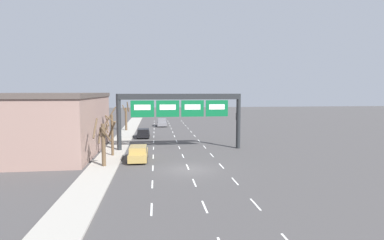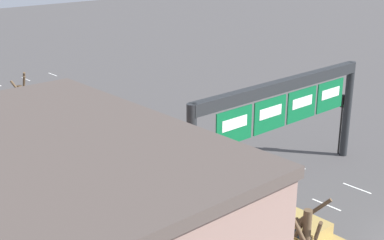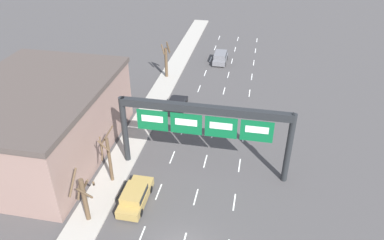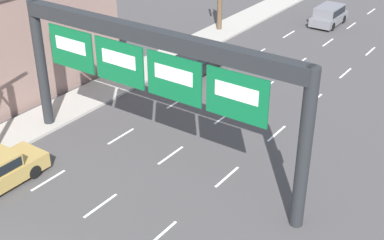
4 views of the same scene
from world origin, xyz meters
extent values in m
cube|color=#A8A399|center=(-8.00, 0.00, 0.07)|extent=(2.80, 110.00, 0.15)
cube|color=white|center=(-3.30, 1.00, 0.01)|extent=(0.12, 2.00, 0.01)
cube|color=white|center=(-3.30, 6.00, 0.01)|extent=(0.12, 2.00, 0.01)
cube|color=white|center=(-3.30, 11.00, 0.01)|extent=(0.12, 2.00, 0.01)
cube|color=white|center=(-3.30, 16.00, 0.01)|extent=(0.12, 2.00, 0.01)
cube|color=white|center=(-3.30, 21.00, 0.01)|extent=(0.12, 2.00, 0.01)
cube|color=white|center=(-3.30, 26.00, 0.01)|extent=(0.12, 2.00, 0.01)
cube|color=white|center=(-3.30, 31.00, 0.01)|extent=(0.12, 2.00, 0.01)
cube|color=white|center=(-3.30, 36.00, 0.01)|extent=(0.12, 2.00, 0.01)
cube|color=white|center=(-3.30, 41.00, 0.01)|extent=(0.12, 2.00, 0.01)
cube|color=white|center=(-3.30, 46.00, 0.01)|extent=(0.12, 2.00, 0.01)
cube|color=white|center=(0.00, 6.00, 0.01)|extent=(0.12, 2.00, 0.01)
cube|color=white|center=(0.00, 11.00, 0.01)|extent=(0.12, 2.00, 0.01)
cube|color=white|center=(0.00, 16.00, 0.01)|extent=(0.12, 2.00, 0.01)
cube|color=white|center=(0.00, 21.00, 0.01)|extent=(0.12, 2.00, 0.01)
cube|color=white|center=(0.00, 26.00, 0.01)|extent=(0.12, 2.00, 0.01)
cube|color=white|center=(0.00, 31.00, 0.01)|extent=(0.12, 2.00, 0.01)
cube|color=white|center=(0.00, 36.00, 0.01)|extent=(0.12, 2.00, 0.01)
cube|color=white|center=(0.00, 41.00, 0.01)|extent=(0.12, 2.00, 0.01)
cube|color=white|center=(0.00, 46.00, 0.01)|extent=(0.12, 2.00, 0.01)
cube|color=white|center=(3.30, 6.00, 0.01)|extent=(0.12, 2.00, 0.01)
cube|color=white|center=(3.30, 11.00, 0.01)|extent=(0.12, 2.00, 0.01)
cube|color=white|center=(3.30, 16.00, 0.01)|extent=(0.12, 2.00, 0.01)
cube|color=white|center=(3.30, 21.00, 0.01)|extent=(0.12, 2.00, 0.01)
cube|color=white|center=(3.30, 26.00, 0.01)|extent=(0.12, 2.00, 0.01)
cube|color=white|center=(3.30, 31.00, 0.01)|extent=(0.12, 2.00, 0.01)
cube|color=white|center=(3.30, 36.00, 0.01)|extent=(0.12, 2.00, 0.01)
cube|color=white|center=(3.30, 41.00, 0.01)|extent=(0.12, 2.00, 0.01)
cube|color=white|center=(3.30, 46.00, 0.01)|extent=(0.12, 2.00, 0.01)
cylinder|color=#232628|center=(-7.40, 9.72, 3.47)|extent=(0.55, 0.55, 6.93)
cylinder|color=#232628|center=(7.40, 9.72, 3.47)|extent=(0.55, 0.55, 6.93)
cube|color=#232628|center=(0.00, 9.72, 6.58)|extent=(14.80, 0.60, 0.70)
cube|color=#0C6033|center=(-4.55, 9.38, 5.13)|extent=(2.78, 0.08, 2.00)
cube|color=white|center=(-4.55, 9.34, 5.31)|extent=(1.95, 0.02, 0.64)
cube|color=#0C6033|center=(-1.52, 9.38, 5.13)|extent=(2.78, 0.08, 2.00)
cube|color=white|center=(-1.52, 9.34, 5.31)|extent=(1.95, 0.02, 0.64)
cube|color=#0C6033|center=(1.52, 9.38, 5.13)|extent=(2.78, 0.08, 2.00)
cube|color=white|center=(1.52, 9.34, 5.31)|extent=(1.95, 0.02, 0.64)
cube|color=#0C6033|center=(4.55, 9.38, 5.13)|extent=(2.78, 0.08, 2.00)
cube|color=white|center=(4.55, 9.34, 5.31)|extent=(1.95, 0.02, 0.64)
cube|color=gray|center=(-16.09, 9.66, 3.26)|extent=(12.57, 17.20, 6.53)
cube|color=#4C423D|center=(-16.09, 9.66, 6.78)|extent=(12.83, 17.54, 0.50)
cube|color=slate|center=(-1.70, 35.10, 0.53)|extent=(1.85, 3.99, 0.67)
cube|color=slate|center=(-1.70, 35.06, 1.24)|extent=(1.71, 2.79, 0.74)
cube|color=black|center=(-1.70, 35.06, 1.24)|extent=(1.74, 2.57, 0.53)
cylinder|color=black|center=(-2.54, 36.30, 0.33)|extent=(0.22, 0.66, 0.66)
cylinder|color=black|center=(-0.86, 36.30, 0.33)|extent=(0.22, 0.66, 0.66)
cylinder|color=black|center=(-2.54, 33.91, 0.33)|extent=(0.22, 0.66, 0.66)
cylinder|color=black|center=(-0.86, 33.91, 0.33)|extent=(0.22, 0.66, 0.66)
cube|color=black|center=(-4.91, 20.19, 0.52)|extent=(1.85, 3.98, 0.65)
cube|color=black|center=(-4.91, 19.95, 1.13)|extent=(1.70, 2.07, 0.56)
cube|color=black|center=(-4.91, 19.95, 1.13)|extent=(1.73, 1.90, 0.41)
cylinder|color=black|center=(-5.75, 21.38, 0.33)|extent=(0.22, 0.66, 0.66)
cylinder|color=black|center=(-4.08, 21.38, 0.33)|extent=(0.22, 0.66, 0.66)
cylinder|color=black|center=(-5.75, 19.00, 0.33)|extent=(0.22, 0.66, 0.66)
cylinder|color=black|center=(-4.08, 19.00, 0.33)|extent=(0.22, 0.66, 0.66)
cube|color=#A88947|center=(-4.83, 4.41, 0.57)|extent=(1.87, 4.63, 0.74)
cube|color=#A88947|center=(-4.83, 4.14, 1.25)|extent=(1.72, 2.41, 0.61)
cube|color=black|center=(-4.83, 4.14, 1.25)|extent=(1.75, 2.22, 0.44)
cylinder|color=black|center=(-5.67, 5.80, 0.33)|extent=(0.22, 0.66, 0.66)
cylinder|color=black|center=(-3.98, 5.80, 0.33)|extent=(0.22, 0.66, 0.66)
cylinder|color=black|center=(-5.67, 3.02, 0.33)|extent=(0.22, 0.66, 0.66)
cylinder|color=black|center=(-3.98, 3.02, 0.33)|extent=(0.22, 0.66, 0.66)
cylinder|color=black|center=(7.35, 10.10, 1.79)|extent=(0.12, 0.12, 3.59)
cube|color=black|center=(7.35, 10.10, 4.04)|extent=(0.30, 0.24, 0.90)
sphere|color=#3D0E0C|center=(7.35, 9.97, 4.34)|extent=(0.20, 0.20, 0.20)
sphere|color=#412F0C|center=(7.35, 9.97, 4.04)|extent=(0.20, 0.20, 0.20)
sphere|color=green|center=(7.35, 9.97, 3.74)|extent=(0.20, 0.20, 0.20)
cylinder|color=brown|center=(-7.91, 1.80, 2.17)|extent=(0.38, 0.38, 4.04)
cylinder|color=brown|center=(-7.17, 2.23, 3.56)|extent=(1.06, 1.67, 1.79)
cylinder|color=brown|center=(-8.64, 1.85, 3.77)|extent=(0.26, 1.59, 1.79)
cylinder|color=brown|center=(-8.24, 1.83, 3.08)|extent=(0.24, 0.83, 1.49)
cylinder|color=brown|center=(-7.58, 1.45, 3.22)|extent=(0.92, 0.88, 1.45)
cylinder|color=brown|center=(-7.83, 2.12, 3.42)|extent=(0.81, 0.36, 1.24)
cylinder|color=brown|center=(-7.76, 6.58, 2.41)|extent=(0.29, 0.29, 4.53)
cylinder|color=brown|center=(-8.28, 6.42, 3.21)|extent=(0.47, 1.16, 0.90)
cylinder|color=brown|center=(-7.86, 6.06, 4.22)|extent=(1.15, 0.34, 0.93)
cylinder|color=brown|center=(-8.23, 6.33, 4.05)|extent=(0.66, 1.08, 1.19)
cylinder|color=brown|center=(-7.96, 7.14, 4.58)|extent=(1.26, 0.56, 1.90)
cylinder|color=brown|center=(-8.36, 28.56, 2.21)|extent=(0.40, 0.40, 4.13)
cylinder|color=brown|center=(-7.99, 28.50, 4.28)|extent=(0.33, 0.93, 1.60)
cylinder|color=brown|center=(-7.97, 28.48, 4.50)|extent=(0.38, 0.98, 1.74)
cylinder|color=brown|center=(-8.68, 28.31, 4.17)|extent=(0.74, 0.87, 1.24)
camera|label=1|loc=(-2.98, -26.91, 7.19)|focal=28.00mm
camera|label=2|loc=(-24.85, -9.84, 14.99)|focal=50.00mm
camera|label=3|loc=(4.23, -17.31, 22.57)|focal=35.00mm
camera|label=4|loc=(13.87, -6.87, 14.08)|focal=50.00mm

